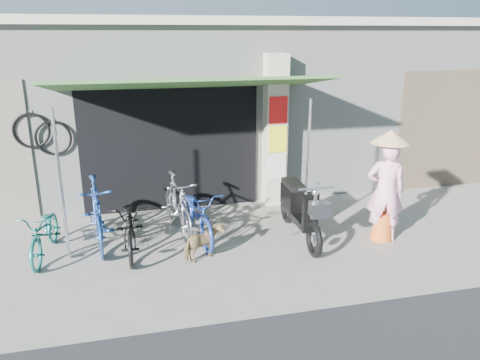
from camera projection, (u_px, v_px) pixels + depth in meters
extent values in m
plane|color=gray|center=(267.00, 259.00, 7.27)|extent=(80.00, 80.00, 0.00)
cube|color=#A1A79F|center=(209.00, 102.00, 11.47)|extent=(12.00, 5.00, 3.50)
cube|color=beige|center=(208.00, 23.00, 10.92)|extent=(12.30, 5.30, 0.16)
cube|color=black|center=(171.00, 147.00, 9.02)|extent=(3.40, 0.06, 2.50)
cube|color=black|center=(172.00, 182.00, 9.24)|extent=(3.06, 0.04, 1.10)
torus|color=black|center=(53.00, 138.00, 8.43)|extent=(0.65, 0.05, 0.65)
cylinder|color=silver|center=(51.00, 120.00, 8.35)|extent=(0.02, 0.02, 0.12)
torus|color=black|center=(31.00, 131.00, 8.31)|extent=(0.65, 0.05, 0.65)
cylinder|color=silver|center=(29.00, 113.00, 8.23)|extent=(0.02, 0.02, 0.12)
cube|color=#B9AF9E|center=(274.00, 131.00, 9.28)|extent=(0.42, 0.42, 3.00)
cube|color=red|center=(278.00, 110.00, 8.94)|extent=(0.36, 0.02, 0.52)
cube|color=yellow|center=(278.00, 139.00, 9.11)|extent=(0.36, 0.02, 0.52)
cube|color=beige|center=(277.00, 167.00, 9.28)|extent=(0.36, 0.02, 0.50)
cube|color=#325E2A|center=(190.00, 84.00, 7.83)|extent=(4.60, 1.88, 0.35)
cylinder|color=silver|center=(61.00, 186.00, 6.95)|extent=(0.05, 0.05, 2.36)
cylinder|color=silver|center=(307.00, 170.00, 7.81)|extent=(0.05, 0.05, 2.36)
cube|color=brown|center=(451.00, 130.00, 10.39)|extent=(2.60, 0.06, 2.60)
imported|color=#176B61|center=(45.00, 233.00, 7.25)|extent=(0.67, 1.57, 0.80)
imported|color=navy|center=(97.00, 213.00, 7.62)|extent=(0.72, 1.89, 1.11)
imported|color=black|center=(131.00, 225.00, 7.40)|extent=(0.61, 1.72, 0.90)
imported|color=#9A999D|center=(178.00, 205.00, 8.03)|extent=(0.75, 1.83, 1.07)
imported|color=navy|center=(197.00, 213.00, 7.87)|extent=(0.84, 1.80, 0.91)
imported|color=#9A7951|center=(204.00, 243.00, 7.17)|extent=(0.73, 0.59, 0.56)
torus|color=black|center=(314.00, 239.00, 7.27)|extent=(0.12, 0.58, 0.58)
torus|color=black|center=(287.00, 208.00, 8.60)|extent=(0.12, 0.58, 0.58)
cube|color=black|center=(300.00, 218.00, 7.91)|extent=(0.27, 1.05, 0.11)
cube|color=black|center=(293.00, 197.00, 8.20)|extent=(0.30, 0.61, 0.37)
cube|color=black|center=(293.00, 184.00, 8.13)|extent=(0.28, 0.61, 0.10)
cube|color=black|center=(310.00, 211.00, 7.36)|extent=(0.24, 0.12, 0.61)
cylinder|color=silver|center=(316.00, 188.00, 7.06)|extent=(0.57, 0.05, 0.04)
cube|color=silver|center=(320.00, 209.00, 6.95)|extent=(0.29, 0.23, 0.22)
imported|color=#F7A7C4|center=(386.00, 191.00, 7.73)|extent=(0.73, 0.60, 1.71)
cone|color=#CE551D|center=(382.00, 226.00, 7.92)|extent=(0.38, 0.38, 0.46)
cone|color=tan|center=(391.00, 136.00, 7.45)|extent=(0.64, 0.64, 0.22)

